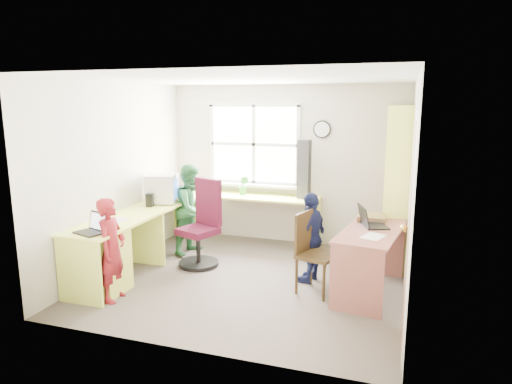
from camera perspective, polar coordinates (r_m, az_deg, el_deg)
room at (r=5.44m, az=-0.39°, el=1.42°), size 3.64×3.44×2.44m
l_desk at (r=5.84m, az=-14.03°, el=-5.93°), size 2.38×2.95×0.75m
right_desk at (r=5.32m, az=14.15°, el=-6.75°), size 0.77×1.35×0.74m
bookshelf at (r=6.28m, az=17.21°, el=0.24°), size 0.30×1.02×2.10m
swivel_chair at (r=6.11m, az=-6.74°, el=-4.55°), size 0.68×0.68×1.14m
wooden_chair at (r=5.25m, az=7.04°, el=-7.11°), size 0.50×0.50×0.92m
crt_monitor at (r=6.49m, az=-11.70°, el=0.42°), size 0.49×0.46×0.40m
laptop_left at (r=5.26m, az=-19.66°, el=-4.25°), size 0.38×0.34×0.21m
laptop_right at (r=5.41m, az=14.06°, el=-3.59°), size 0.40×0.43×0.24m
speaker_a at (r=6.31m, az=-13.15°, el=-1.00°), size 0.11×0.11×0.18m
speaker_b at (r=6.76m, az=-10.47°, el=-0.12°), size 0.09×0.09×0.17m
cd_tower at (r=6.68m, az=6.03°, el=2.85°), size 0.18×0.17×0.86m
game_box at (r=5.70m, az=14.23°, el=-3.10°), size 0.34×0.34×0.07m
paper_a at (r=5.69m, az=-17.11°, el=-3.45°), size 0.21×0.30×0.00m
paper_b at (r=5.02m, az=14.44°, el=-5.40°), size 0.28×0.33×0.00m
potted_plant at (r=6.94m, az=-1.56°, el=0.84°), size 0.16×0.13×0.29m
person_red at (r=5.21m, az=-17.59°, el=-6.89°), size 0.33×0.45×1.14m
person_green at (r=6.57m, az=-7.96°, el=-2.11°), size 0.61×0.71×1.28m
person_navy at (r=5.52m, az=6.92°, el=-5.65°), size 0.41×0.69×1.10m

